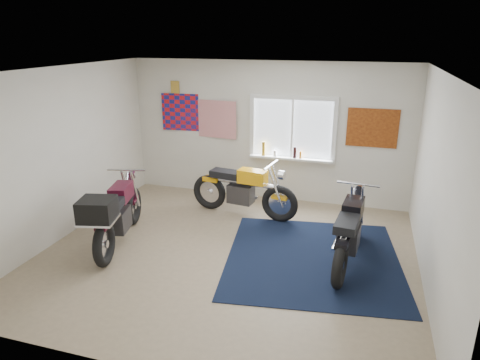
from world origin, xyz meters
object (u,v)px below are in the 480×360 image
(navy_rug, at_px, (313,258))
(maroon_tourer, at_px, (115,214))
(yellow_triumph, at_px, (243,191))
(black_chrome_bike, at_px, (349,233))

(navy_rug, distance_m, maroon_tourer, 3.06)
(navy_rug, bearing_deg, maroon_tourer, -170.60)
(navy_rug, bearing_deg, yellow_triumph, 138.52)
(black_chrome_bike, height_order, maroon_tourer, maroon_tourer)
(maroon_tourer, bearing_deg, yellow_triumph, -54.12)
(yellow_triumph, relative_size, maroon_tourer, 0.99)
(yellow_triumph, bearing_deg, maroon_tourer, -122.42)
(black_chrome_bike, distance_m, maroon_tourer, 3.50)
(navy_rug, distance_m, black_chrome_bike, 0.67)
(black_chrome_bike, bearing_deg, yellow_triumph, 63.75)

